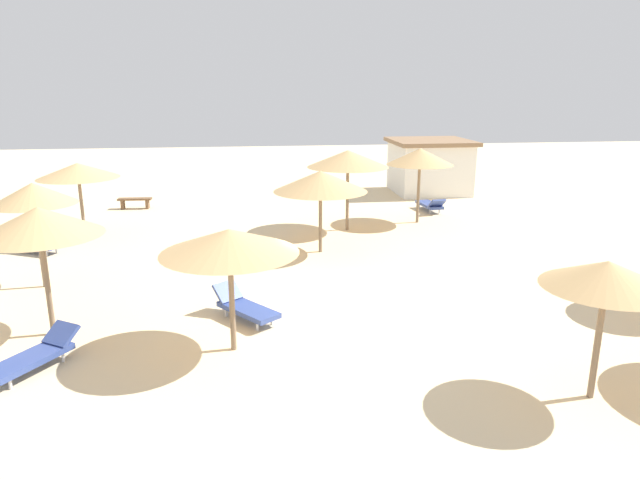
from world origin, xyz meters
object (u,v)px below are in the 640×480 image
(parasol_6, at_px, (33,194))
(parasol_8, at_px, (607,275))
(lounger_0, at_px, (35,355))
(parasol_7, at_px, (348,159))
(parasol_3, at_px, (78,171))
(beach_cabana, at_px, (429,166))
(bench_0, at_px, (135,201))
(lounger_1, at_px, (245,306))
(parasol_2, at_px, (420,157))
(parasol_4, at_px, (320,181))
(lounger_2, at_px, (431,204))
(lounger_3, at_px, (33,243))
(parasol_1, at_px, (229,242))
(parasol_0, at_px, (39,222))

(parasol_6, relative_size, parasol_8, 1.14)
(lounger_0, bearing_deg, parasol_7, 51.87)
(parasol_3, bearing_deg, beach_cabana, 24.66)
(lounger_0, bearing_deg, bench_0, 93.01)
(parasol_6, height_order, lounger_1, parasol_6)
(parasol_2, distance_m, parasol_7, 3.20)
(parasol_4, relative_size, parasol_7, 1.00)
(parasol_3, relative_size, lounger_1, 1.55)
(lounger_1, xyz_separation_m, lounger_2, (8.25, 11.09, -0.00))
(parasol_4, bearing_deg, beach_cabana, 55.39)
(lounger_3, bearing_deg, parasol_3, 59.08)
(parasol_7, xyz_separation_m, beach_cabana, (5.63, 7.35, -1.38))
(parasol_1, height_order, parasol_3, parasol_3)
(parasol_7, bearing_deg, parasol_6, -151.00)
(lounger_1, bearing_deg, parasol_6, 151.54)
(parasol_0, relative_size, parasol_4, 0.95)
(parasol_7, relative_size, lounger_1, 1.66)
(parasol_4, height_order, parasol_6, parasol_6)
(parasol_0, xyz_separation_m, bench_0, (-0.62, 13.71, -2.29))
(parasol_1, relative_size, lounger_0, 1.48)
(parasol_8, bearing_deg, parasol_2, 86.55)
(parasol_7, bearing_deg, bench_0, 150.44)
(parasol_3, relative_size, lounger_3, 1.46)
(parasol_2, relative_size, parasol_3, 1.05)
(beach_cabana, bearing_deg, parasol_2, -111.39)
(parasol_4, distance_m, bench_0, 11.12)
(parasol_7, bearing_deg, parasol_1, -113.00)
(parasol_1, height_order, beach_cabana, beach_cabana)
(parasol_4, relative_size, lounger_2, 1.60)
(parasol_6, relative_size, beach_cabana, 0.74)
(lounger_1, height_order, lounger_3, lounger_1)
(parasol_0, distance_m, lounger_3, 7.81)
(parasol_2, height_order, parasol_3, parasol_2)
(lounger_2, relative_size, lounger_3, 0.98)
(parasol_3, relative_size, beach_cabana, 0.72)
(parasol_0, height_order, parasol_2, parasol_2)
(parasol_0, relative_size, parasol_3, 1.02)
(parasol_2, distance_m, parasol_6, 14.06)
(parasol_2, bearing_deg, bench_0, 160.67)
(lounger_1, bearing_deg, lounger_0, -153.90)
(lounger_2, bearing_deg, parasol_1, -123.75)
(parasol_8, height_order, bench_0, parasol_8)
(beach_cabana, bearing_deg, parasol_1, -119.67)
(parasol_6, height_order, lounger_0, parasol_6)
(parasol_1, distance_m, lounger_2, 15.43)
(parasol_3, relative_size, bench_0, 1.91)
(lounger_3, height_order, beach_cabana, beach_cabana)
(parasol_8, relative_size, lounger_3, 1.31)
(lounger_2, bearing_deg, parasol_6, -149.74)
(parasol_0, height_order, parasol_7, parasol_7)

